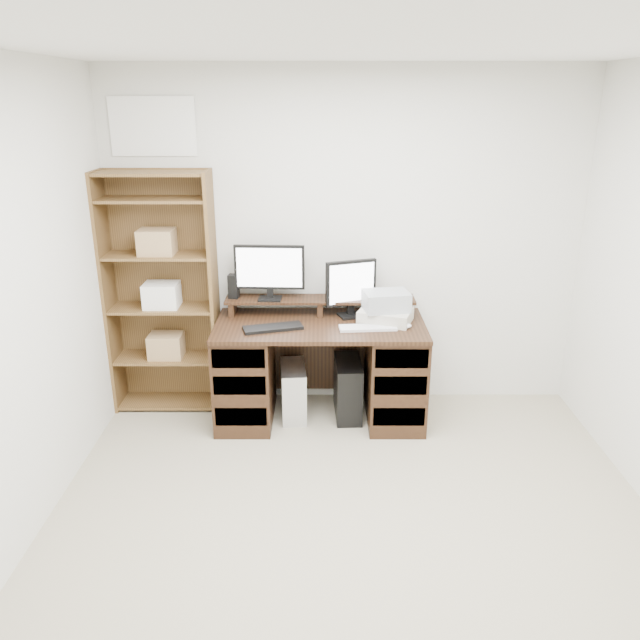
{
  "coord_description": "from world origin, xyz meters",
  "views": [
    {
      "loc": [
        -0.18,
        -2.54,
        2.29
      ],
      "look_at": [
        -0.18,
        1.43,
        0.85
      ],
      "focal_mm": 35.0,
      "sensor_mm": 36.0,
      "label": 1
    }
  ],
  "objects_px": {
    "printer": "(385,316)",
    "tower_black": "(348,388)",
    "desk": "(320,369)",
    "tower_silver": "(293,391)",
    "monitor_wide": "(269,269)",
    "monitor_small": "(351,286)",
    "bookshelf": "(162,292)"
  },
  "relations": [
    {
      "from": "printer",
      "to": "tower_black",
      "type": "xyz_separation_m",
      "value": [
        -0.26,
        0.01,
        -0.58
      ]
    },
    {
      "from": "desk",
      "to": "printer",
      "type": "xyz_separation_m",
      "value": [
        0.47,
        0.03,
        0.41
      ]
    },
    {
      "from": "printer",
      "to": "tower_black",
      "type": "relative_size",
      "value": 0.82
    },
    {
      "from": "tower_silver",
      "to": "desk",
      "type": "bearing_deg",
      "value": -11.57
    },
    {
      "from": "monitor_wide",
      "to": "tower_black",
      "type": "distance_m",
      "value": 1.06
    },
    {
      "from": "desk",
      "to": "tower_black",
      "type": "height_order",
      "value": "desk"
    },
    {
      "from": "monitor_wide",
      "to": "tower_silver",
      "type": "distance_m",
      "value": 0.93
    },
    {
      "from": "monitor_wide",
      "to": "monitor_small",
      "type": "xyz_separation_m",
      "value": [
        0.59,
        -0.03,
        -0.12
      ]
    },
    {
      "from": "monitor_wide",
      "to": "tower_black",
      "type": "xyz_separation_m",
      "value": [
        0.58,
        -0.15,
        -0.88
      ]
    },
    {
      "from": "tower_silver",
      "to": "bookshelf",
      "type": "relative_size",
      "value": 0.22
    },
    {
      "from": "monitor_wide",
      "to": "printer",
      "type": "bearing_deg",
      "value": -8.26
    },
    {
      "from": "printer",
      "to": "tower_silver",
      "type": "relative_size",
      "value": 0.91
    },
    {
      "from": "bookshelf",
      "to": "monitor_wide",
      "type": "bearing_deg",
      "value": -1.71
    },
    {
      "from": "monitor_wide",
      "to": "monitor_small",
      "type": "height_order",
      "value": "monitor_wide"
    },
    {
      "from": "desk",
      "to": "printer",
      "type": "relative_size",
      "value": 4.15
    },
    {
      "from": "desk",
      "to": "monitor_wide",
      "type": "relative_size",
      "value": 2.94
    },
    {
      "from": "monitor_wide",
      "to": "tower_silver",
      "type": "relative_size",
      "value": 1.28
    },
    {
      "from": "desk",
      "to": "tower_silver",
      "type": "relative_size",
      "value": 3.77
    },
    {
      "from": "monitor_small",
      "to": "bookshelf",
      "type": "relative_size",
      "value": 0.23
    },
    {
      "from": "tower_silver",
      "to": "bookshelf",
      "type": "distance_m",
      "value": 1.22
    },
    {
      "from": "monitor_wide",
      "to": "tower_silver",
      "type": "height_order",
      "value": "monitor_wide"
    },
    {
      "from": "desk",
      "to": "monitor_small",
      "type": "relative_size",
      "value": 3.59
    },
    {
      "from": "desk",
      "to": "printer",
      "type": "distance_m",
      "value": 0.62
    },
    {
      "from": "tower_silver",
      "to": "monitor_small",
      "type": "bearing_deg",
      "value": 12.67
    },
    {
      "from": "printer",
      "to": "bookshelf",
      "type": "height_order",
      "value": "bookshelf"
    },
    {
      "from": "desk",
      "to": "tower_black",
      "type": "xyz_separation_m",
      "value": [
        0.21,
        0.03,
        -0.17
      ]
    },
    {
      "from": "monitor_wide",
      "to": "tower_black",
      "type": "bearing_deg",
      "value": -12.47
    },
    {
      "from": "monitor_small",
      "to": "tower_black",
      "type": "xyz_separation_m",
      "value": [
        -0.02,
        -0.12,
        -0.76
      ]
    },
    {
      "from": "monitor_wide",
      "to": "monitor_small",
      "type": "distance_m",
      "value": 0.6
    },
    {
      "from": "desk",
      "to": "printer",
      "type": "bearing_deg",
      "value": 3.53
    },
    {
      "from": "desk",
      "to": "bookshelf",
      "type": "height_order",
      "value": "bookshelf"
    },
    {
      "from": "desk",
      "to": "monitor_small",
      "type": "height_order",
      "value": "monitor_small"
    }
  ]
}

